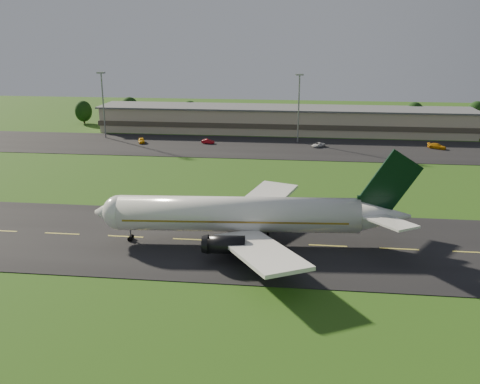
# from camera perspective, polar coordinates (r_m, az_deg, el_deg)

# --- Properties ---
(ground) EXTENTS (360.00, 360.00, 0.00)m
(ground) POSITION_cam_1_polar(r_m,az_deg,el_deg) (86.11, 1.99, -5.47)
(ground) COLOR #204310
(ground) RESTS_ON ground
(taxiway) EXTENTS (220.00, 30.00, 0.10)m
(taxiway) POSITION_cam_1_polar(r_m,az_deg,el_deg) (86.09, 1.99, -5.44)
(taxiway) COLOR black
(taxiway) RESTS_ON ground
(apron) EXTENTS (260.00, 30.00, 0.10)m
(apron) POSITION_cam_1_polar(r_m,az_deg,el_deg) (154.96, 4.25, 4.74)
(apron) COLOR black
(apron) RESTS_ON ground
(airliner) EXTENTS (51.29, 42.06, 15.57)m
(airliner) POSITION_cam_1_polar(r_m,az_deg,el_deg) (84.71, 0.41, -2.47)
(airliner) COLOR white
(airliner) RESTS_ON ground
(terminal) EXTENTS (145.00, 16.00, 8.40)m
(terminal) POSITION_cam_1_polar(r_m,az_deg,el_deg) (177.85, 6.73, 7.56)
(terminal) COLOR #C4B196
(terminal) RESTS_ON ground
(light_mast_west) EXTENTS (2.40, 1.20, 20.35)m
(light_mast_west) POSITION_cam_1_polar(r_m,az_deg,el_deg) (171.91, -14.43, 9.77)
(light_mast_west) COLOR gray
(light_mast_west) RESTS_ON ground
(light_mast_centre) EXTENTS (2.40, 1.20, 20.35)m
(light_mast_centre) POSITION_cam_1_polar(r_m,az_deg,el_deg) (160.57, 6.30, 9.72)
(light_mast_centre) COLOR gray
(light_mast_centre) RESTS_ON ground
(tree_line) EXTENTS (192.18, 9.72, 10.43)m
(tree_line) POSITION_cam_1_polar(r_m,az_deg,el_deg) (190.06, 16.90, 7.92)
(tree_line) COLOR black
(tree_line) RESTS_ON ground
(service_vehicle_a) EXTENTS (3.17, 4.76, 1.51)m
(service_vehicle_a) POSITION_cam_1_polar(r_m,az_deg,el_deg) (163.42, -10.46, 5.44)
(service_vehicle_a) COLOR #EFAE0E
(service_vehicle_a) RESTS_ON apron
(service_vehicle_b) EXTENTS (3.91, 1.75, 1.25)m
(service_vehicle_b) POSITION_cam_1_polar(r_m,az_deg,el_deg) (160.10, -3.43, 5.41)
(service_vehicle_b) COLOR #AA0B16
(service_vehicle_b) RESTS_ON apron
(service_vehicle_c) EXTENTS (4.40, 4.51, 1.20)m
(service_vehicle_c) POSITION_cam_1_polar(r_m,az_deg,el_deg) (156.92, 8.36, 5.01)
(service_vehicle_c) COLOR silver
(service_vehicle_c) RESTS_ON apron
(service_vehicle_d) EXTENTS (5.48, 4.47, 1.49)m
(service_vehicle_d) POSITION_cam_1_polar(r_m,az_deg,el_deg) (162.75, 20.26, 4.61)
(service_vehicle_d) COLOR #F0A20E
(service_vehicle_d) RESTS_ON apron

